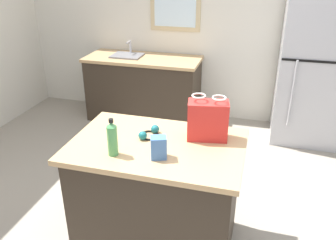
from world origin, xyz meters
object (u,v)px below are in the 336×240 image
Objects in this scene: refrigerator at (312,71)px; ear_defenders at (149,133)px; kitchen_island at (158,194)px; bottle at (112,139)px; small_box at (159,147)px; shopping_bag at (208,120)px.

refrigerator is 8.79× the size of ear_defenders.
kitchen_island is 0.65m from bottle.
small_box is 0.58× the size of bottle.
shopping_bag is at bearing 54.08° from small_box.
ear_defenders is (0.15, 0.32, -0.10)m from bottle.
shopping_bag is at bearing 11.61° from ear_defenders.
refrigerator is 2.50m from ear_defenders.
ear_defenders is at bearing -121.84° from refrigerator.
refrigerator reaches higher than ear_defenders.
ear_defenders is (-0.42, -0.09, -0.12)m from shopping_bag.
bottle is at bearing -144.68° from shopping_bag.
ear_defenders is at bearing 64.78° from bottle.
ear_defenders is (-0.16, 0.27, -0.05)m from small_box.
kitchen_island is at bearing 43.17° from bottle.
bottle is 0.36m from ear_defenders.
bottle is 1.34× the size of ear_defenders.
bottle is (-0.57, -0.40, -0.03)m from shopping_bag.
kitchen_island is 0.56m from small_box.
shopping_bag is 0.69m from bottle.
small_box is (-0.26, -0.36, -0.07)m from shopping_bag.
kitchen_island is 8.08× the size of small_box.
refrigerator is at bearing 60.97° from kitchen_island.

